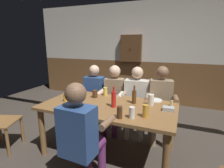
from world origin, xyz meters
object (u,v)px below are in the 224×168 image
object	(u,v)px
person_2	(136,98)
pint_glass_6	(66,98)
person_0	(93,93)
wall_dart_cabinet	(131,48)
table_candle	(172,103)
pint_glass_2	(146,111)
bottle_1	(114,99)
pint_glass_1	(95,94)
pint_glass_0	(105,92)
pint_glass_3	(151,100)
condiment_caddy	(168,109)
person_4	(81,133)
pint_glass_5	(132,113)
pint_glass_4	(120,112)
bottle_0	(134,97)
plate_0	(155,100)
dining_table	(108,111)
person_1	(113,96)
person_3	(161,101)

from	to	relation	value
person_2	pint_glass_6	xyz separation A→B (m)	(-0.86, -0.82, 0.15)
person_0	wall_dart_cabinet	xyz separation A→B (m)	(0.23, 1.75, 0.79)
table_candle	pint_glass_2	distance (m)	0.57
bottle_1	pint_glass_1	size ratio (longest dim) A/B	2.39
pint_glass_0	person_2	bearing A→B (deg)	37.55
bottle_1	pint_glass_1	bearing A→B (deg)	146.37
pint_glass_3	pint_glass_1	bearing A→B (deg)	178.82
condiment_caddy	wall_dart_cabinet	bearing A→B (deg)	116.86
pint_glass_6	wall_dart_cabinet	distance (m)	2.66
person_4	condiment_caddy	bearing A→B (deg)	48.16
bottle_1	pint_glass_5	size ratio (longest dim) A/B	2.11
pint_glass_1	pint_glass_4	distance (m)	0.87
person_2	pint_glass_2	size ratio (longest dim) A/B	7.72
pint_glass_5	pint_glass_2	bearing A→B (deg)	31.03
bottle_0	bottle_1	size ratio (longest dim) A/B	0.91
condiment_caddy	plate_0	world-z (taller)	condiment_caddy
condiment_caddy	pint_glass_5	distance (m)	0.55
dining_table	person_2	xyz separation A→B (m)	(0.22, 0.72, 0.01)
pint_glass_3	pint_glass_5	distance (m)	0.54
pint_glass_3	pint_glass_4	distance (m)	0.63
pint_glass_0	pint_glass_6	distance (m)	0.65
person_4	pint_glass_6	xyz separation A→B (m)	(-0.65, 0.62, 0.13)
bottle_1	pint_glass_3	xyz separation A→B (m)	(0.45, 0.27, -0.04)
person_2	person_4	distance (m)	1.46
pint_glass_6	table_candle	bearing A→B (deg)	14.48
pint_glass_2	person_2	bearing A→B (deg)	110.63
bottle_1	pint_glass_6	size ratio (longest dim) A/B	2.47
dining_table	pint_glass_0	xyz separation A→B (m)	(-0.22, 0.39, 0.16)
bottle_1	pint_glass_3	bearing A→B (deg)	30.80
pint_glass_6	person_4	bearing A→B (deg)	-43.84
person_4	bottle_1	xyz separation A→B (m)	(0.10, 0.66, 0.18)
pint_glass_3	pint_glass_5	xyz separation A→B (m)	(-0.12, -0.53, -0.01)
pint_glass_2	pint_glass_6	xyz separation A→B (m)	(-1.22, 0.13, -0.02)
bottle_1	pint_glass_0	xyz separation A→B (m)	(-0.33, 0.45, -0.05)
person_1	person_2	xyz separation A→B (m)	(0.42, 0.02, 0.00)
pint_glass_6	plate_0	bearing A→B (deg)	23.47
person_2	pint_glass_5	bearing A→B (deg)	95.39
person_0	pint_glass_0	distance (m)	0.55
person_3	table_candle	distance (m)	0.49
bottle_0	wall_dart_cabinet	xyz separation A→B (m)	(-0.72, 2.28, 0.59)
person_0	table_candle	bearing A→B (deg)	158.40
dining_table	pint_glass_5	xyz separation A→B (m)	(0.44, -0.32, 0.16)
person_3	pint_glass_0	bearing A→B (deg)	11.86
person_2	pint_glass_6	distance (m)	1.20
person_0	bottle_0	xyz separation A→B (m)	(0.95, -0.53, 0.20)
pint_glass_0	condiment_caddy	bearing A→B (deg)	-16.32
pint_glass_6	wall_dart_cabinet	world-z (taller)	wall_dart_cabinet
person_1	person_3	distance (m)	0.84
condiment_caddy	pint_glass_6	bearing A→B (deg)	-172.60
bottle_0	pint_glass_3	xyz separation A→B (m)	(0.24, 0.02, -0.03)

